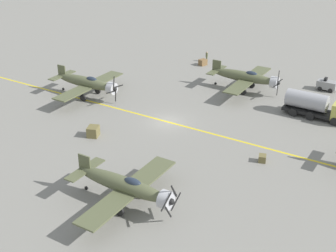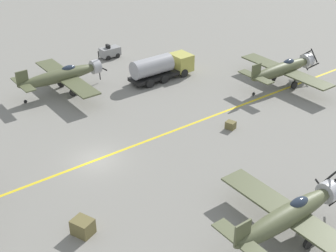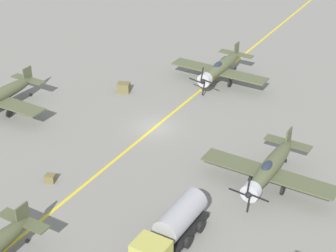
{
  "view_description": "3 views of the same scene",
  "coord_description": "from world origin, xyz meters",
  "px_view_note": "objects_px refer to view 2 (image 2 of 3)",
  "views": [
    {
      "loc": [
        42.86,
        26.42,
        24.16
      ],
      "look_at": [
        4.05,
        2.53,
        1.8
      ],
      "focal_mm": 50.0,
      "sensor_mm": 36.0,
      "label": 1
    },
    {
      "loc": [
        30.61,
        -15.13,
        22.37
      ],
      "look_at": [
        2.74,
        5.67,
        2.69
      ],
      "focal_mm": 50.0,
      "sensor_mm": 36.0,
      "label": 2
    },
    {
      "loc": [
        -27.08,
        43.03,
        29.34
      ],
      "look_at": [
        -2.87,
        2.15,
        2.07
      ],
      "focal_mm": 60.0,
      "sensor_mm": 36.0,
      "label": 3
    }
  ],
  "objects_px": {
    "airplane_mid_left": "(63,75)",
    "supply_crate_outboard": "(83,227)",
    "supply_crate_by_tanker": "(231,125)",
    "airplane_far_center": "(284,69)",
    "airplane_mid_right": "(290,214)",
    "tow_tractor": "(110,52)",
    "fuel_tanker": "(162,67)"
  },
  "relations": [
    {
      "from": "fuel_tanker",
      "to": "supply_crate_by_tanker",
      "type": "height_order",
      "value": "fuel_tanker"
    },
    {
      "from": "supply_crate_outboard",
      "to": "airplane_far_center",
      "type": "bearing_deg",
      "value": 105.77
    },
    {
      "from": "fuel_tanker",
      "to": "supply_crate_outboard",
      "type": "bearing_deg",
      "value": -47.64
    },
    {
      "from": "airplane_mid_left",
      "to": "supply_crate_outboard",
      "type": "relative_size",
      "value": 8.59
    },
    {
      "from": "airplane_mid_right",
      "to": "fuel_tanker",
      "type": "bearing_deg",
      "value": 160.15
    },
    {
      "from": "tow_tractor",
      "to": "supply_crate_outboard",
      "type": "bearing_deg",
      "value": -33.77
    },
    {
      "from": "tow_tractor",
      "to": "fuel_tanker",
      "type": "bearing_deg",
      "value": 7.79
    },
    {
      "from": "airplane_far_center",
      "to": "tow_tractor",
      "type": "bearing_deg",
      "value": -133.04
    },
    {
      "from": "fuel_tanker",
      "to": "tow_tractor",
      "type": "relative_size",
      "value": 3.08
    },
    {
      "from": "supply_crate_by_tanker",
      "to": "supply_crate_outboard",
      "type": "xyz_separation_m",
      "value": [
        4.61,
        -18.24,
        0.21
      ]
    },
    {
      "from": "airplane_mid_right",
      "to": "airplane_far_center",
      "type": "xyz_separation_m",
      "value": [
        -17.11,
        18.95,
        0.0
      ]
    },
    {
      "from": "airplane_far_center",
      "to": "supply_crate_outboard",
      "type": "relative_size",
      "value": 8.59
    },
    {
      "from": "airplane_mid_right",
      "to": "supply_crate_by_tanker",
      "type": "relative_size",
      "value": 13.59
    },
    {
      "from": "tow_tractor",
      "to": "supply_crate_outboard",
      "type": "distance_m",
      "value": 33.42
    },
    {
      "from": "tow_tractor",
      "to": "airplane_far_center",
      "type": "bearing_deg",
      "value": 30.34
    },
    {
      "from": "fuel_tanker",
      "to": "supply_crate_outboard",
      "type": "xyz_separation_m",
      "value": [
        18.14,
        -19.9,
        -0.93
      ]
    },
    {
      "from": "airplane_far_center",
      "to": "supply_crate_by_tanker",
      "type": "relative_size",
      "value": 13.59
    },
    {
      "from": "airplane_far_center",
      "to": "airplane_mid_left",
      "type": "relative_size",
      "value": 1.0
    },
    {
      "from": "airplane_mid_right",
      "to": "airplane_far_center",
      "type": "relative_size",
      "value": 1.0
    },
    {
      "from": "airplane_far_center",
      "to": "fuel_tanker",
      "type": "distance_m",
      "value": 13.94
    },
    {
      "from": "supply_crate_by_tanker",
      "to": "supply_crate_outboard",
      "type": "height_order",
      "value": "supply_crate_outboard"
    },
    {
      "from": "airplane_mid_left",
      "to": "tow_tractor",
      "type": "relative_size",
      "value": 4.62
    },
    {
      "from": "airplane_mid_left",
      "to": "supply_crate_outboard",
      "type": "distance_m",
      "value": 23.51
    },
    {
      "from": "supply_crate_by_tanker",
      "to": "airplane_mid_right",
      "type": "bearing_deg",
      "value": -28.77
    },
    {
      "from": "airplane_far_center",
      "to": "airplane_mid_left",
      "type": "bearing_deg",
      "value": -105.74
    },
    {
      "from": "supply_crate_by_tanker",
      "to": "tow_tractor",
      "type": "bearing_deg",
      "value": 179.15
    },
    {
      "from": "tow_tractor",
      "to": "supply_crate_by_tanker",
      "type": "bearing_deg",
      "value": -0.85
    },
    {
      "from": "supply_crate_by_tanker",
      "to": "airplane_far_center",
      "type": "bearing_deg",
      "value": 108.19
    },
    {
      "from": "airplane_mid_left",
      "to": "fuel_tanker",
      "type": "height_order",
      "value": "airplane_mid_left"
    },
    {
      "from": "airplane_mid_left",
      "to": "supply_crate_by_tanker",
      "type": "xyz_separation_m",
      "value": [
        17.03,
        9.16,
        -1.64
      ]
    },
    {
      "from": "airplane_far_center",
      "to": "supply_crate_by_tanker",
      "type": "bearing_deg",
      "value": -55.18
    },
    {
      "from": "airplane_far_center",
      "to": "airplane_mid_left",
      "type": "distance_m",
      "value": 24.65
    }
  ]
}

